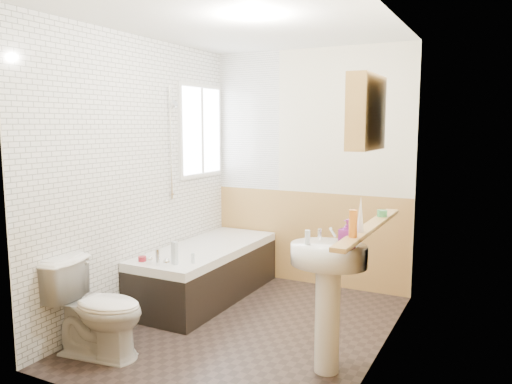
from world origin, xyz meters
TOP-DOWN VIEW (x-y plane):
  - floor at (0.00, 0.00)m, footprint 2.80×2.80m
  - ceiling at (0.00, 0.00)m, footprint 2.80×2.80m
  - wall_back at (0.00, 1.41)m, footprint 2.20×0.02m
  - wall_front at (0.00, -1.41)m, footprint 2.20×0.02m
  - wall_left at (-1.11, 0.00)m, footprint 0.02×2.80m
  - wall_right at (1.11, 0.00)m, footprint 0.02×2.80m
  - wainscot_right at (1.09, 0.00)m, footprint 0.01×2.80m
  - wainscot_front at (0.00, -1.39)m, footprint 2.20×0.01m
  - wainscot_back at (0.00, 1.39)m, footprint 2.20×0.01m
  - tile_cladding_left at (-1.09, 0.00)m, footprint 0.01×2.80m
  - tile_return_back at (-0.73, 1.39)m, footprint 0.75×0.01m
  - window at (-1.06, 0.95)m, footprint 0.03×0.79m
  - bathtub at (-0.73, 0.50)m, footprint 0.70×1.73m
  - shower_riser at (-1.04, 0.38)m, footprint 0.10×0.07m
  - toilet at (-0.76, -0.95)m, footprint 0.78×0.50m
  - sink at (0.84, -0.41)m, footprint 0.53×0.43m
  - pine_shelf at (1.04, -0.10)m, footprint 0.10×1.51m
  - medicine_cabinet at (1.01, -0.19)m, footprint 0.14×0.56m
  - foam_can at (1.04, -0.54)m, footprint 0.06×0.06m
  - green_bottle at (1.04, -0.37)m, footprint 0.05×0.05m
  - black_jar at (1.04, 0.27)m, footprint 0.09×0.09m
  - soap_bottle at (0.98, -0.46)m, footprint 0.12×0.21m
  - clear_bottle at (0.71, -0.47)m, footprint 0.04×0.04m
  - blue_gel at (-0.62, -0.18)m, footprint 0.06×0.04m
  - cream_jar at (-0.93, -0.23)m, footprint 0.09×0.09m
  - orange_bottle at (-0.50, -0.08)m, footprint 0.04×0.04m

SIDE VIEW (x-z plane):
  - floor at x=0.00m, z-range 0.00..0.00m
  - bathtub at x=-0.73m, z-range -0.06..0.60m
  - toilet at x=-0.76m, z-range 0.00..0.72m
  - wainscot_right at x=1.09m, z-range 0.00..1.00m
  - wainscot_front at x=0.00m, z-range 0.00..1.00m
  - wainscot_back at x=0.00m, z-range 0.00..1.00m
  - cream_jar at x=-0.93m, z-range 0.52..0.57m
  - orange_bottle at x=-0.50m, z-range 0.52..0.61m
  - blue_gel at x=-0.62m, z-range 0.52..0.72m
  - sink at x=0.84m, z-range 0.14..1.16m
  - soap_bottle at x=0.98m, z-range 0.91..1.00m
  - clear_bottle at x=0.71m, z-range 0.91..1.01m
  - pine_shelf at x=1.04m, z-range 0.98..1.01m
  - black_jar at x=1.04m, z-range 1.01..1.06m
  - foam_can at x=1.04m, z-range 1.01..1.18m
  - green_bottle at x=1.04m, z-range 1.01..1.25m
  - wall_back at x=0.00m, z-range 0.00..2.50m
  - wall_front at x=0.00m, z-range 0.00..2.50m
  - wall_left at x=-1.11m, z-range 0.00..2.50m
  - wall_right at x=1.11m, z-range 0.00..2.50m
  - tile_cladding_left at x=-1.09m, z-range 0.00..2.50m
  - shower_riser at x=-1.04m, z-range 1.09..2.19m
  - window at x=-1.06m, z-range 1.15..2.15m
  - tile_return_back at x=-0.73m, z-range 1.00..2.50m
  - medicine_cabinet at x=1.01m, z-range 1.54..2.05m
  - ceiling at x=0.00m, z-range 2.50..2.50m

